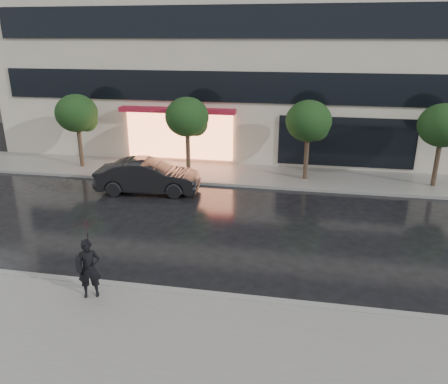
# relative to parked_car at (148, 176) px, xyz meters

# --- Properties ---
(ground) EXTENTS (120.00, 120.00, 0.00)m
(ground) POSITION_rel_parked_car_xyz_m (4.08, -6.91, -0.77)
(ground) COLOR black
(ground) RESTS_ON ground
(sidewalk_near) EXTENTS (60.00, 4.50, 0.12)m
(sidewalk_near) POSITION_rel_parked_car_xyz_m (4.08, -10.16, -0.71)
(sidewalk_near) COLOR slate
(sidewalk_near) RESTS_ON ground
(sidewalk_far) EXTENTS (60.00, 3.50, 0.12)m
(sidewalk_far) POSITION_rel_parked_car_xyz_m (4.08, 3.34, -0.71)
(sidewalk_far) COLOR slate
(sidewalk_far) RESTS_ON ground
(curb_near) EXTENTS (60.00, 0.25, 0.14)m
(curb_near) POSITION_rel_parked_car_xyz_m (4.08, -7.91, -0.70)
(curb_near) COLOR gray
(curb_near) RESTS_ON ground
(curb_far) EXTENTS (60.00, 0.25, 0.14)m
(curb_far) POSITION_rel_parked_car_xyz_m (4.08, 1.59, -0.70)
(curb_far) COLOR gray
(curb_far) RESTS_ON ground
(tree_far_west) EXTENTS (2.20, 2.20, 3.99)m
(tree_far_west) POSITION_rel_parked_car_xyz_m (-4.86, 3.12, 2.15)
(tree_far_west) COLOR #33261C
(tree_far_west) RESTS_ON ground
(tree_mid_west) EXTENTS (2.20, 2.20, 3.99)m
(tree_mid_west) POSITION_rel_parked_car_xyz_m (1.14, 3.12, 2.15)
(tree_mid_west) COLOR #33261C
(tree_mid_west) RESTS_ON ground
(tree_mid_east) EXTENTS (2.20, 2.20, 3.99)m
(tree_mid_east) POSITION_rel_parked_car_xyz_m (7.14, 3.12, 2.15)
(tree_mid_east) COLOR #33261C
(tree_mid_east) RESTS_ON ground
(tree_far_east) EXTENTS (2.20, 2.20, 3.99)m
(tree_far_east) POSITION_rel_parked_car_xyz_m (13.14, 3.12, 2.15)
(tree_far_east) COLOR #33261C
(tree_far_east) RESTS_ON ground
(parked_car) EXTENTS (4.81, 2.08, 1.54)m
(parked_car) POSITION_rel_parked_car_xyz_m (0.00, 0.00, 0.00)
(parked_car) COLOR black
(parked_car) RESTS_ON ground
(pedestrian_with_umbrella) EXTENTS (1.07, 1.08, 2.24)m
(pedestrian_with_umbrella) POSITION_rel_parked_car_xyz_m (1.49, -8.57, 0.75)
(pedestrian_with_umbrella) COLOR black
(pedestrian_with_umbrella) RESTS_ON sidewalk_near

